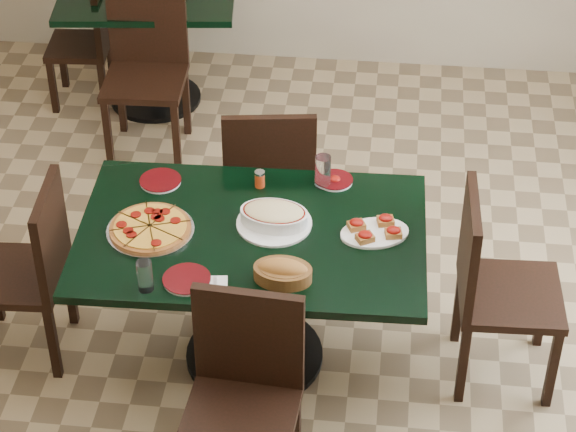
# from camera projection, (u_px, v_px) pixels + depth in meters

# --- Properties ---
(floor) EXTENTS (5.50, 5.50, 0.00)m
(floor) POSITION_uv_depth(u_px,v_px,m) (265.00, 343.00, 5.36)
(floor) COLOR #947B55
(floor) RESTS_ON ground
(main_table) EXTENTS (1.53, 1.01, 0.75)m
(main_table) POSITION_uv_depth(u_px,v_px,m) (252.00, 264.00, 4.94)
(main_table) COLOR black
(main_table) RESTS_ON floor
(back_table) EXTENTS (1.11, 0.86, 0.75)m
(back_table) POSITION_uv_depth(u_px,v_px,m) (150.00, 26.00, 6.79)
(back_table) COLOR black
(back_table) RESTS_ON floor
(chair_far) EXTENTS (0.50, 0.50, 0.95)m
(chair_far) POSITION_uv_depth(u_px,v_px,m) (269.00, 176.00, 5.53)
(chair_far) COLOR black
(chair_far) RESTS_ON floor
(chair_near) EXTENTS (0.47, 0.47, 0.94)m
(chair_near) POSITION_uv_depth(u_px,v_px,m) (244.00, 389.00, 4.40)
(chair_near) COLOR black
(chair_near) RESTS_ON floor
(chair_right) EXTENTS (0.47, 0.47, 0.97)m
(chair_right) POSITION_uv_depth(u_px,v_px,m) (492.00, 281.00, 4.89)
(chair_right) COLOR black
(chair_right) RESTS_ON floor
(chair_left) EXTENTS (0.45, 0.45, 0.91)m
(chair_left) POSITION_uv_depth(u_px,v_px,m) (32.00, 264.00, 5.03)
(chair_left) COLOR black
(chair_left) RESTS_ON floor
(back_chair_near) EXTENTS (0.47, 0.47, 0.97)m
(back_chair_near) POSITION_uv_depth(u_px,v_px,m) (146.00, 61.00, 6.40)
(back_chair_near) COLOR black
(back_chair_near) RESTS_ON floor
(back_chair_left) EXTENTS (0.40, 0.40, 0.79)m
(back_chair_left) POSITION_uv_depth(u_px,v_px,m) (89.00, 38.00, 6.85)
(back_chair_left) COLOR black
(back_chair_left) RESTS_ON floor
(pepperoni_pizza) EXTENTS (0.38, 0.38, 0.04)m
(pepperoni_pizza) POSITION_uv_depth(u_px,v_px,m) (150.00, 228.00, 4.82)
(pepperoni_pizza) COLOR silver
(pepperoni_pizza) RESTS_ON main_table
(lasagna_casserole) EXTENTS (0.33, 0.33, 0.09)m
(lasagna_casserole) POSITION_uv_depth(u_px,v_px,m) (274.00, 216.00, 4.85)
(lasagna_casserole) COLOR white
(lasagna_casserole) RESTS_ON main_table
(bread_basket) EXTENTS (0.25, 0.18, 0.10)m
(bread_basket) POSITION_uv_depth(u_px,v_px,m) (283.00, 272.00, 4.56)
(bread_basket) COLOR brown
(bread_basket) RESTS_ON main_table
(bruschetta_platter) EXTENTS (0.35, 0.29, 0.05)m
(bruschetta_platter) POSITION_uv_depth(u_px,v_px,m) (375.00, 230.00, 4.80)
(bruschetta_platter) COLOR white
(bruschetta_platter) RESTS_ON main_table
(side_plate_near) EXTENTS (0.20, 0.20, 0.02)m
(side_plate_near) POSITION_uv_depth(u_px,v_px,m) (187.00, 279.00, 4.57)
(side_plate_near) COLOR white
(side_plate_near) RESTS_ON main_table
(side_plate_far_r) EXTENTS (0.17, 0.17, 0.03)m
(side_plate_far_r) POSITION_uv_depth(u_px,v_px,m) (335.00, 180.00, 5.12)
(side_plate_far_r) COLOR white
(side_plate_far_r) RESTS_ON main_table
(side_plate_far_l) EXTENTS (0.19, 0.19, 0.02)m
(side_plate_far_l) POSITION_uv_depth(u_px,v_px,m) (160.00, 181.00, 5.12)
(side_plate_far_l) COLOR white
(side_plate_far_l) RESTS_ON main_table
(napkin_setting) EXTENTS (0.16, 0.16, 0.01)m
(napkin_setting) POSITION_uv_depth(u_px,v_px,m) (211.00, 287.00, 4.54)
(napkin_setting) COLOR white
(napkin_setting) RESTS_ON main_table
(water_glass_a) EXTENTS (0.07, 0.07, 0.16)m
(water_glass_a) POSITION_uv_depth(u_px,v_px,m) (323.00, 171.00, 5.06)
(water_glass_a) COLOR white
(water_glass_a) RESTS_ON main_table
(water_glass_b) EXTENTS (0.06, 0.06, 0.14)m
(water_glass_b) POSITION_uv_depth(u_px,v_px,m) (145.00, 276.00, 4.50)
(water_glass_b) COLOR white
(water_glass_b) RESTS_ON main_table
(pepper_shaker) EXTENTS (0.05, 0.05, 0.08)m
(pepper_shaker) POSITION_uv_depth(u_px,v_px,m) (260.00, 179.00, 5.07)
(pepper_shaker) COLOR red
(pepper_shaker) RESTS_ON main_table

